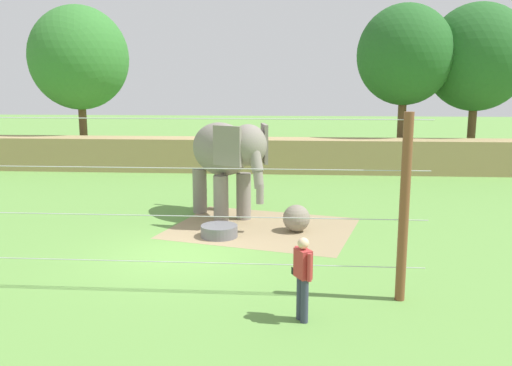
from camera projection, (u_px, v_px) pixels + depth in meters
name	position (u px, v px, depth m)	size (l,w,h in m)	color
ground_plane	(182.00, 254.00, 14.40)	(120.00, 120.00, 0.00)	#609342
dirt_patch	(262.00, 228.00, 16.97)	(5.54, 4.38, 0.01)	#937F5B
embankment_wall	(236.00, 155.00, 27.65)	(36.00, 1.80, 1.71)	tan
elephant	(225.00, 154.00, 17.87)	(3.36, 3.92, 3.28)	gray
enrichment_ball	(296.00, 218.00, 16.51)	(0.84, 0.84, 0.84)	gray
cable_fence	(153.00, 204.00, 11.39)	(11.53, 0.21, 3.97)	brown
zookeeper	(303.00, 275.00, 10.22)	(0.41, 0.54, 1.67)	#33384C
water_tub	(219.00, 231.00, 15.98)	(1.10, 1.10, 0.35)	slate
tree_far_left	(405.00, 55.00, 28.34)	(5.05, 5.05, 8.62)	brown
tree_left_of_centre	(477.00, 58.00, 28.78)	(5.47, 5.47, 8.73)	brown
tree_behind_wall	(79.00, 58.00, 29.86)	(5.46, 5.46, 8.74)	brown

